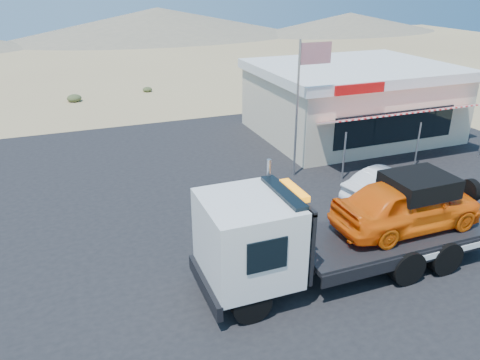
{
  "coord_description": "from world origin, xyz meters",
  "views": [
    {
      "loc": [
        -4.68,
        -12.95,
        8.39
      ],
      "look_at": [
        0.99,
        1.71,
        1.5
      ],
      "focal_mm": 35.0,
      "sensor_mm": 36.0,
      "label": 1
    }
  ],
  "objects": [
    {
      "name": "jerky_store",
      "position": [
        10.5,
        8.97,
        1.99
      ],
      "size": [
        10.4,
        9.97,
        3.9
      ],
      "color": "beige",
      "rests_on": "asphalt_lot"
    },
    {
      "name": "flagpole",
      "position": [
        4.93,
        4.5,
        3.76
      ],
      "size": [
        1.55,
        0.1,
        6.0
      ],
      "color": "#99999E",
      "rests_on": "asphalt_lot"
    },
    {
      "name": "white_sedan",
      "position": [
        7.05,
        0.78,
        0.7
      ],
      "size": [
        4.31,
        2.21,
        1.35
      ],
      "primitive_type": "imported",
      "rotation": [
        0.0,
        0.0,
        1.77
      ],
      "color": "silver",
      "rests_on": "asphalt_lot"
    },
    {
      "name": "distant_hills",
      "position": [
        -9.77,
        55.14,
        1.89
      ],
      "size": [
        126.0,
        48.0,
        4.2
      ],
      "color": "#726B59",
      "rests_on": "ground"
    },
    {
      "name": "ground",
      "position": [
        0.0,
        0.0,
        0.0
      ],
      "size": [
        120.0,
        120.0,
        0.0
      ],
      "primitive_type": "plane",
      "color": "#9E8459",
      "rests_on": "ground"
    },
    {
      "name": "asphalt_lot",
      "position": [
        2.0,
        3.0,
        0.01
      ],
      "size": [
        32.0,
        24.0,
        0.02
      ],
      "primitive_type": "cube",
      "color": "black",
      "rests_on": "ground"
    },
    {
      "name": "tow_truck",
      "position": [
        2.62,
        -2.8,
        1.68
      ],
      "size": [
        9.34,
        2.77,
        3.12
      ],
      "color": "black",
      "rests_on": "asphalt_lot"
    }
  ]
}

